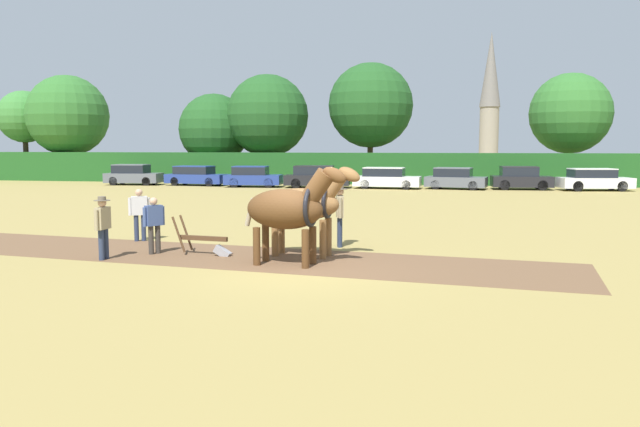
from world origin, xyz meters
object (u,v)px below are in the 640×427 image
at_px(parked_car_center, 316,177).
at_px(parked_car_center_right, 386,178).
at_px(farmer_beside_team, 340,211).
at_px(parked_car_center_left, 253,177).
at_px(farmer_onlooker_right, 139,211).
at_px(tree_center, 268,116).
at_px(church_spire, 490,97).
at_px(parked_car_right, 455,179).
at_px(tree_center_left, 214,129).
at_px(farmer_at_plow, 154,222).
at_px(tree_left, 68,116).
at_px(draft_horse_lead_left, 289,209).
at_px(parked_car_left, 196,176).
at_px(farmer_onlooker_left, 103,223).
at_px(tree_right, 570,114).
at_px(parked_car_end_right, 594,180).
at_px(tree_center_right, 371,106).
at_px(parked_car_far_right, 521,178).
at_px(parked_car_far_left, 133,175).
at_px(draft_horse_lead_right, 306,204).
at_px(plow, 208,243).
at_px(tree_far_left, 24,117).

distance_m(parked_car_center, parked_car_center_right, 4.80).
distance_m(farmer_beside_team, parked_car_center_left, 26.35).
bearing_deg(farmer_onlooker_right, parked_car_center_right, 138.89).
distance_m(tree_center, church_spire, 40.37).
xyz_separation_m(church_spire, farmer_onlooker_right, (-15.67, -66.49, -8.16)).
bearing_deg(parked_car_right, church_spire, 93.47).
distance_m(tree_center_left, farmer_at_plow, 35.89).
height_order(tree_left, farmer_at_plow, tree_left).
distance_m(draft_horse_lead_left, parked_car_left, 31.38).
bearing_deg(farmer_onlooker_left, parked_car_center_right, 82.30).
relative_size(tree_right, parked_car_center_right, 1.82).
distance_m(farmer_onlooker_right, parked_car_end_right, 31.37).
relative_size(parked_car_center, parked_car_center_right, 1.00).
height_order(tree_center, parked_car_right, tree_center).
relative_size(tree_left, tree_center_right, 0.94).
bearing_deg(parked_car_center_left, farmer_beside_team, -72.63).
xyz_separation_m(parked_car_center_left, parked_car_far_right, (18.13, 0.77, 0.03)).
distance_m(church_spire, parked_car_right, 42.78).
relative_size(parked_car_center, parked_car_right, 1.08).
xyz_separation_m(farmer_onlooker_right, parked_car_far_left, (-13.07, 25.20, -0.20)).
height_order(draft_horse_lead_right, parked_car_far_right, draft_horse_lead_right).
xyz_separation_m(plow, farmer_at_plow, (-1.48, -0.07, 0.55)).
xyz_separation_m(tree_far_left, parked_car_right, (36.19, -6.21, -4.63)).
height_order(tree_left, farmer_onlooker_right, tree_left).
bearing_deg(tree_center_right, plow, -91.42).
distance_m(tree_center_right, farmer_at_plow, 34.60).
relative_size(plow, parked_car_left, 0.36).
bearing_deg(tree_right, tree_far_left, -177.97).
height_order(tree_center, farmer_onlooker_left, tree_center).
height_order(draft_horse_lead_right, farmer_at_plow, draft_horse_lead_right).
distance_m(tree_far_left, parked_car_center_right, 32.62).
xyz_separation_m(parked_car_right, parked_car_end_right, (8.75, 0.12, 0.01)).
bearing_deg(plow, draft_horse_lead_right, 13.76).
bearing_deg(plow, church_spire, 86.55).
bearing_deg(tree_center_left, parked_car_end_right, -14.08).
distance_m(farmer_onlooker_left, parked_car_center, 27.64).
height_order(farmer_beside_team, parked_car_center_right, farmer_beside_team).
xyz_separation_m(tree_left, tree_center, (17.43, 0.51, -0.13)).
bearing_deg(draft_horse_lead_right, parked_car_center_right, 96.89).
bearing_deg(tree_center_right, tree_right, 2.26).
distance_m(tree_center_right, parked_car_far_right, 13.74).
xyz_separation_m(draft_horse_lead_right, parked_car_center_left, (-9.23, 26.14, -0.67)).
xyz_separation_m(draft_horse_lead_right, farmer_onlooker_right, (-5.52, 1.65, -0.46)).
height_order(farmer_beside_team, parked_car_far_right, farmer_beside_team).
height_order(parked_car_far_left, parked_car_center_left, parked_car_far_left).
xyz_separation_m(farmer_beside_team, parked_car_center, (-5.34, 24.53, -0.32)).
bearing_deg(plow, farmer_onlooker_left, -148.30).
distance_m(tree_center, parked_car_right, 16.89).
bearing_deg(draft_horse_lead_left, tree_far_left, 139.81).
height_order(tree_center_right, tree_right, tree_center_right).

